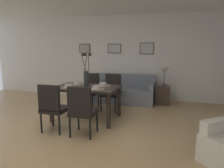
# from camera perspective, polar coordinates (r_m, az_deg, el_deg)

# --- Properties ---
(ground_plane) EXTENTS (9.00, 9.00, 0.00)m
(ground_plane) POSITION_cam_1_polar(r_m,az_deg,el_deg) (4.02, -12.57, -13.31)
(ground_plane) COLOR tan
(back_wall_panel) EXTENTS (9.00, 0.10, 2.60)m
(back_wall_panel) POSITION_cam_1_polar(r_m,az_deg,el_deg) (6.74, 0.50, 7.37)
(back_wall_panel) COLOR silver
(back_wall_panel) RESTS_ON ground
(dining_table) EXTENTS (1.40, 0.93, 0.74)m
(dining_table) POSITION_cam_1_polar(r_m,az_deg,el_deg) (4.59, -7.06, -1.80)
(dining_table) COLOR black
(dining_table) RESTS_ON ground
(dining_chair_near_left) EXTENTS (0.44, 0.44, 0.92)m
(dining_chair_near_left) POSITION_cam_1_polar(r_m,az_deg,el_deg) (4.01, -16.03, -5.78)
(dining_chair_near_left) COLOR black
(dining_chair_near_left) RESTS_ON ground
(dining_chair_near_right) EXTENTS (0.47, 0.47, 0.92)m
(dining_chair_near_right) POSITION_cam_1_polar(r_m,az_deg,el_deg) (5.54, -6.08, -1.34)
(dining_chair_near_right) COLOR black
(dining_chair_near_right) RESTS_ON ground
(dining_chair_far_left) EXTENTS (0.46, 0.46, 0.92)m
(dining_chair_far_left) POSITION_cam_1_polar(r_m,az_deg,el_deg) (3.71, -8.30, -6.76)
(dining_chair_far_left) COLOR black
(dining_chair_far_left) RESTS_ON ground
(dining_chair_far_right) EXTENTS (0.47, 0.47, 0.92)m
(dining_chair_far_right) POSITION_cam_1_polar(r_m,az_deg,el_deg) (5.32, -0.07, -1.73)
(dining_chair_far_right) COLOR black
(dining_chair_far_right) RESTS_ON ground
(centerpiece_vase) EXTENTS (0.21, 0.23, 0.73)m
(centerpiece_vase) POSITION_cam_1_polar(r_m,az_deg,el_deg) (4.53, -7.14, 2.81)
(centerpiece_vase) COLOR #232326
(centerpiece_vase) RESTS_ON dining_table
(placemat_near_left) EXTENTS (0.32, 0.32, 0.01)m
(placemat_near_left) POSITION_cam_1_polar(r_m,az_deg,el_deg) (4.52, -11.81, -0.92)
(placemat_near_left) COLOR #7F705B
(placemat_near_left) RESTS_ON dining_table
(bowl_near_left) EXTENTS (0.17, 0.17, 0.07)m
(bowl_near_left) POSITION_cam_1_polar(r_m,az_deg,el_deg) (4.51, -11.83, -0.46)
(bowl_near_left) COLOR #B2ADA3
(bowl_near_left) RESTS_ON dining_table
(placemat_near_right) EXTENTS (0.32, 0.32, 0.01)m
(placemat_near_right) POSITION_cam_1_polar(r_m,az_deg,el_deg) (4.89, -9.51, -0.08)
(placemat_near_right) COLOR #7F705B
(placemat_near_right) RESTS_ON dining_table
(bowl_near_right) EXTENTS (0.17, 0.17, 0.07)m
(bowl_near_right) POSITION_cam_1_polar(r_m,az_deg,el_deg) (4.88, -9.52, 0.35)
(bowl_near_right) COLOR #B2ADA3
(bowl_near_right) RESTS_ON dining_table
(placemat_far_left) EXTENTS (0.32, 0.32, 0.01)m
(placemat_far_left) POSITION_cam_1_polar(r_m,az_deg,el_deg) (4.26, -4.31, -1.36)
(placemat_far_left) COLOR #7F705B
(placemat_far_left) RESTS_ON dining_table
(bowl_far_left) EXTENTS (0.17, 0.17, 0.07)m
(bowl_far_left) POSITION_cam_1_polar(r_m,az_deg,el_deg) (4.26, -4.32, -0.87)
(bowl_far_left) COLOR #B2ADA3
(bowl_far_left) RESTS_ON dining_table
(placemat_far_right) EXTENTS (0.32, 0.32, 0.01)m
(placemat_far_right) POSITION_cam_1_polar(r_m,az_deg,el_deg) (4.65, -2.50, -0.44)
(placemat_far_right) COLOR #7F705B
(placemat_far_right) RESTS_ON dining_table
(bowl_far_right) EXTENTS (0.17, 0.17, 0.07)m
(bowl_far_right) POSITION_cam_1_polar(r_m,az_deg,el_deg) (4.65, -2.50, 0.01)
(bowl_far_right) COLOR #B2ADA3
(bowl_far_right) RESTS_ON dining_table
(sofa) EXTENTS (1.93, 0.84, 0.80)m
(sofa) POSITION_cam_1_polar(r_m,az_deg,el_deg) (6.23, 2.72, -2.28)
(sofa) COLOR slate
(sofa) RESTS_ON ground
(side_table) EXTENTS (0.36, 0.36, 0.52)m
(side_table) POSITION_cam_1_polar(r_m,az_deg,el_deg) (6.08, 13.98, -3.02)
(side_table) COLOR #3D2D23
(side_table) RESTS_ON ground
(table_lamp) EXTENTS (0.22, 0.22, 0.51)m
(table_lamp) POSITION_cam_1_polar(r_m,az_deg,el_deg) (5.98, 14.22, 2.92)
(table_lamp) COLOR #4C4C51
(table_lamp) RESTS_ON side_table
(framed_picture_left) EXTENTS (0.38, 0.03, 0.31)m
(framed_picture_left) POSITION_cam_1_polar(r_m,az_deg,el_deg) (7.00, -7.56, 9.66)
(framed_picture_left) COLOR #473828
(framed_picture_center) EXTENTS (0.44, 0.03, 0.30)m
(framed_picture_center) POSITION_cam_1_polar(r_m,az_deg,el_deg) (6.66, 0.65, 9.76)
(framed_picture_center) COLOR #473828
(framed_picture_right) EXTENTS (0.43, 0.03, 0.35)m
(framed_picture_right) POSITION_cam_1_polar(r_m,az_deg,el_deg) (6.46, 9.56, 9.65)
(framed_picture_right) COLOR #473828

